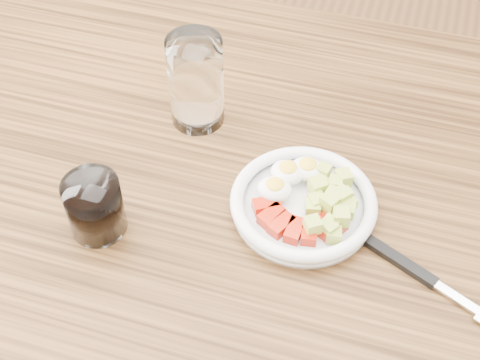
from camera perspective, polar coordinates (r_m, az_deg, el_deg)
name	(u,v)px	position (r m, az deg, el deg)	size (l,w,h in m)	color
dining_table	(245,247)	(0.96, 0.40, -5.70)	(1.50, 0.90, 0.77)	brown
bowl	(304,202)	(0.86, 5.48, -1.86)	(0.19, 0.19, 0.05)	white
fork	(419,274)	(0.83, 15.05, -7.72)	(0.20, 0.10, 0.01)	black
water_glass	(196,82)	(0.94, -3.78, 8.36)	(0.08, 0.08, 0.14)	white
coffee_glass	(95,207)	(0.84, -12.29, -2.25)	(0.07, 0.07, 0.08)	white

